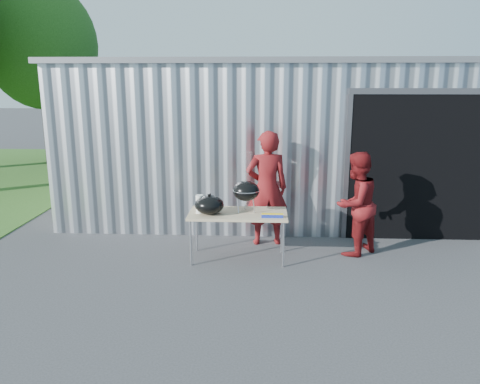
# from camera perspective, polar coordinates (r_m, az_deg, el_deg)

# --- Properties ---
(ground) EXTENTS (80.00, 80.00, 0.00)m
(ground) POSITION_cam_1_polar(r_m,az_deg,el_deg) (6.88, -2.59, -9.89)
(ground) COLOR #373739
(building) EXTENTS (8.20, 6.20, 3.10)m
(building) POSITION_cam_1_polar(r_m,az_deg,el_deg) (10.94, 4.40, 7.21)
(building) COLOR silver
(building) RESTS_ON ground
(tree_far) EXTENTS (3.52, 3.52, 5.82)m
(tree_far) POSITION_cam_1_polar(r_m,az_deg,el_deg) (16.89, -23.07, 16.06)
(tree_far) COLOR #442D19
(tree_far) RESTS_ON ground
(folding_table) EXTENTS (1.50, 0.75, 0.75)m
(folding_table) POSITION_cam_1_polar(r_m,az_deg,el_deg) (7.18, -0.25, -2.82)
(folding_table) COLOR tan
(folding_table) RESTS_ON ground
(kettle_grill) EXTENTS (0.42, 0.42, 0.93)m
(kettle_grill) POSITION_cam_1_polar(r_m,az_deg,el_deg) (7.11, 0.74, 0.86)
(kettle_grill) COLOR black
(kettle_grill) RESTS_ON folding_table
(grill_lid) EXTENTS (0.44, 0.44, 0.32)m
(grill_lid) POSITION_cam_1_polar(r_m,az_deg,el_deg) (7.07, -3.75, -1.57)
(grill_lid) COLOR black
(grill_lid) RESTS_ON folding_table
(paper_towels) EXTENTS (0.12, 0.12, 0.28)m
(paper_towels) POSITION_cam_1_polar(r_m,az_deg,el_deg) (7.14, -4.93, -1.47)
(paper_towels) COLOR white
(paper_towels) RESTS_ON folding_table
(white_tub) EXTENTS (0.20, 0.15, 0.10)m
(white_tub) POSITION_cam_1_polar(r_m,az_deg,el_deg) (7.38, -4.44, -1.69)
(white_tub) COLOR white
(white_tub) RESTS_ON folding_table
(foil_box) EXTENTS (0.32, 0.06, 0.06)m
(foil_box) POSITION_cam_1_polar(r_m,az_deg,el_deg) (6.92, 3.96, -2.89)
(foil_box) COLOR #172996
(foil_box) RESTS_ON folding_table
(person_cook) EXTENTS (0.76, 0.56, 1.93)m
(person_cook) POSITION_cam_1_polar(r_m,az_deg,el_deg) (7.83, 3.28, 0.46)
(person_cook) COLOR maroon
(person_cook) RESTS_ON ground
(person_bystander) EXTENTS (1.02, 1.00, 1.65)m
(person_bystander) POSITION_cam_1_polar(r_m,az_deg,el_deg) (7.59, 13.92, -1.42)
(person_bystander) COLOR maroon
(person_bystander) RESTS_ON ground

